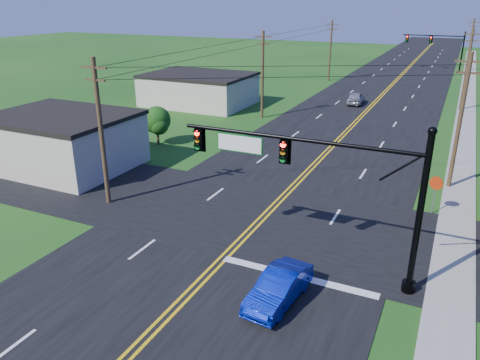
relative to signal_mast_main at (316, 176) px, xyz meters
The scene contains 18 objects.
ground 10.27m from the signal_mast_main, 118.47° to the right, with size 260.00×260.00×0.00m, color #144413.
road_main 42.49m from the signal_mast_main, 95.90° to the left, with size 16.00×220.00×0.04m, color black.
road_cross 7.56m from the signal_mast_main, 137.32° to the left, with size 70.00×10.00×0.04m, color black.
sidewalk 32.93m from the signal_mast_main, 79.10° to the left, with size 2.00×160.00×0.08m, color gray.
signal_mast_main is the anchor object (origin of this frame).
signal_mast_far 72.00m from the signal_mast_main, 89.92° to the left, with size 10.98×0.60×7.48m.
cream_bldg_near 22.33m from the signal_mast_main, 164.29° to the left, with size 10.20×8.20×4.10m.
cream_bldg_far 38.12m from the signal_mast_main, 127.88° to the left, with size 12.20×9.20×3.70m.
utility_pole_left_a 13.98m from the signal_mast_main, behind, with size 1.80×0.28×9.00m.
utility_pole_left_b 30.34m from the signal_mast_main, 117.14° to the left, with size 1.80×0.28×9.00m.
utility_pole_left_c 55.74m from the signal_mast_main, 104.37° to the left, with size 1.80×0.28×9.00m.
utility_pole_right_a 15.03m from the signal_mast_main, 68.69° to the left, with size 1.80×0.28×9.00m.
utility_pole_right_b 40.37m from the signal_mast_main, 82.22° to the left, with size 1.80×0.28×9.00m.
utility_pole_right_c 70.21m from the signal_mast_main, 85.54° to the left, with size 1.80×0.28×9.00m.
tree_left 23.22m from the signal_mast_main, 142.64° to the left, with size 2.40×2.40×3.37m.
blue_car 5.15m from the signal_mast_main, 98.05° to the right, with size 1.43×4.11×1.35m, color #07189A.
distant_car 38.79m from the signal_mast_main, 99.14° to the left, with size 1.73×4.29×1.46m, color #A3A3A8.
stop_sign 10.60m from the signal_mast_main, 62.09° to the left, with size 0.81×0.35×2.40m.
Camera 1 is at (9.53, -10.90, 12.07)m, focal length 35.00 mm.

